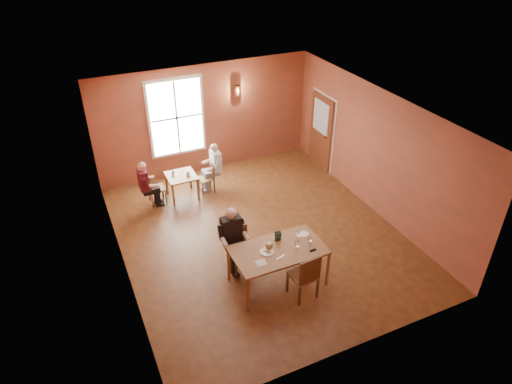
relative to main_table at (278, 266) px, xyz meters
name	(u,v)px	position (x,y,z in m)	size (l,w,h in m)	color
ground	(260,235)	(0.33, 1.54, -0.42)	(6.00, 7.00, 0.01)	brown
wall_back	(205,119)	(0.33, 5.04, 1.08)	(6.00, 0.04, 3.00)	brown
wall_front	(357,284)	(0.33, -1.96, 1.08)	(6.00, 0.04, 3.00)	brown
wall_left	(116,212)	(-2.67, 1.54, 1.08)	(0.04, 7.00, 3.00)	brown
wall_right	(376,152)	(3.33, 1.54, 1.08)	(0.04, 7.00, 3.00)	brown
ceiling	(260,112)	(0.33, 1.54, 2.58)	(6.00, 7.00, 0.04)	white
window	(177,118)	(-0.47, 4.99, 1.28)	(1.36, 0.10, 1.96)	white
door	(321,132)	(3.27, 3.84, 0.63)	(0.12, 1.04, 2.10)	maroon
wall_sconce	(237,91)	(1.23, 4.94, 1.78)	(0.16, 0.16, 0.28)	brown
main_table	(278,266)	(0.00, 0.00, 0.00)	(1.78, 1.00, 0.84)	brown
chair_diner_main	(241,251)	(-0.50, 0.65, 0.07)	(0.43, 0.43, 0.97)	brown
diner_main	(242,245)	(-0.50, 0.62, 0.25)	(0.53, 0.53, 1.34)	black
chair_empty	(303,275)	(0.27, -0.50, 0.10)	(0.45, 0.45, 1.03)	#642C16
plate_food	(267,251)	(-0.23, 0.02, 0.44)	(0.28, 0.28, 0.04)	white
sandwich	(269,246)	(-0.15, 0.09, 0.48)	(0.10, 0.10, 0.12)	#DCBF7B
goblet_a	(298,235)	(0.49, 0.13, 0.51)	(0.08, 0.08, 0.19)	white
goblet_b	(310,240)	(0.63, -0.11, 0.52)	(0.08, 0.08, 0.21)	white
goblet_c	(297,245)	(0.32, -0.15, 0.52)	(0.08, 0.08, 0.21)	white
menu_stand	(278,236)	(0.12, 0.25, 0.52)	(0.12, 0.06, 0.20)	#1F3726
knife	(281,257)	(-0.06, -0.22, 0.42)	(0.22, 0.02, 0.00)	silver
napkin	(261,263)	(-0.47, -0.22, 0.42)	(0.19, 0.19, 0.01)	silver
side_plate	(304,234)	(0.67, 0.21, 0.43)	(0.21, 0.21, 0.02)	white
sunglasses	(313,250)	(0.58, -0.30, 0.43)	(0.14, 0.04, 0.02)	black
second_table	(182,186)	(-0.79, 3.85, -0.10)	(0.72, 0.72, 0.64)	brown
chair_diner_white	(206,178)	(-0.14, 3.85, -0.02)	(0.35, 0.35, 0.80)	#45250F
diner_white	(207,170)	(-0.11, 3.85, 0.20)	(0.49, 0.49, 1.24)	silver
chair_diner_maroon	(157,188)	(-1.44, 3.85, 0.01)	(0.38, 0.38, 0.86)	#46210F
diner_maroon	(155,182)	(-1.47, 3.85, 0.19)	(0.49, 0.49, 1.22)	maroon
cup_a	(188,174)	(-0.63, 3.77, 0.26)	(0.11, 0.11, 0.09)	silver
cup_b	(173,173)	(-0.96, 3.97, 0.26)	(0.09, 0.09, 0.09)	beige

